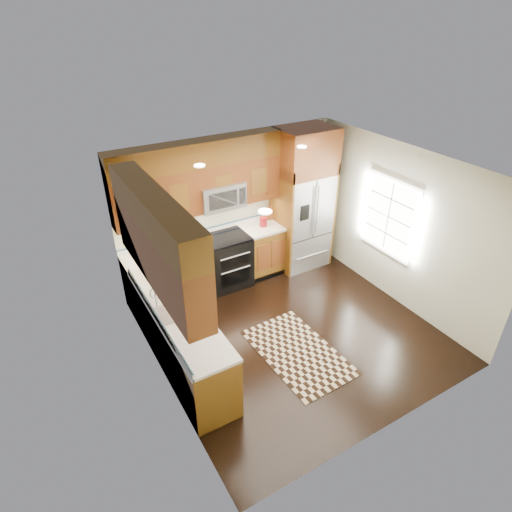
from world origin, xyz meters
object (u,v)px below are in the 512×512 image
range (227,261)px  utensil_crock (263,220)px  rug (298,352)px  knife_block (199,235)px  refrigerator (303,200)px

range → utensil_crock: bearing=3.1°
range → rug: size_ratio=0.58×
range → knife_block: size_ratio=3.42×
range → knife_block: bearing=167.4°
refrigerator → knife_block: refrigerator is taller
rug → utensil_crock: 2.49m
utensil_crock → range: bearing=-176.9°
refrigerator → knife_block: (-1.99, 0.14, -0.25)m
rug → knife_block: size_ratio=5.92×
range → refrigerator: (1.55, -0.04, 0.83)m
range → rug: range is taller
rug → utensil_crock: utensil_crock is taller
range → utensil_crock: utensil_crock is taller
range → utensil_crock: 0.97m
refrigerator → rug: 2.85m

